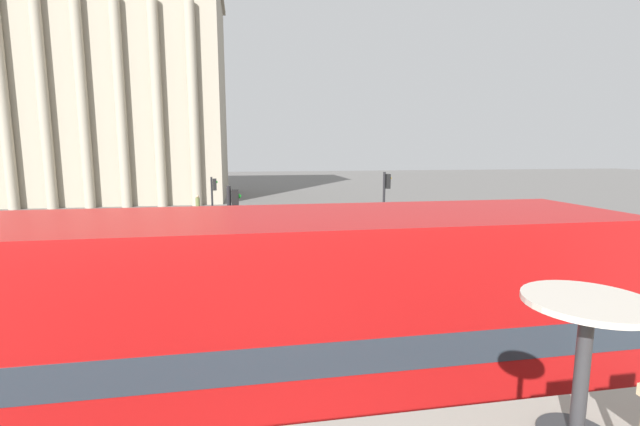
{
  "coord_description": "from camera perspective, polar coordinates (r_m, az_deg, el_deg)",
  "views": [
    {
      "loc": [
        -0.67,
        -2.06,
        5.08
      ],
      "look_at": [
        2.43,
        15.67,
        2.41
      ],
      "focal_mm": 24.0,
      "sensor_mm": 36.0,
      "label": 1
    }
  ],
  "objects": [
    {
      "name": "double_decker_bus",
      "position": [
        6.64,
        -6.87,
        -16.13
      ],
      "size": [
        10.67,
        2.75,
        4.14
      ],
      "rotation": [
        0.0,
        0.0,
        -0.1
      ],
      "color": "black",
      "rests_on": "ground_plane"
    },
    {
      "name": "cafe_dining_table",
      "position": [
        2.51,
        31.86,
        -13.9
      ],
      "size": [
        0.6,
        0.6,
        0.73
      ],
      "color": "#2D2D30",
      "rests_on": "cafe_floor_slab"
    },
    {
      "name": "plaza_building_left",
      "position": [
        49.97,
        -26.4,
        14.09
      ],
      "size": [
        23.39,
        15.48,
        21.51
      ],
      "color": "#A39984",
      "rests_on": "ground_plane"
    },
    {
      "name": "traffic_light_near",
      "position": [
        12.89,
        -11.59,
        -2.71
      ],
      "size": [
        0.42,
        0.24,
        4.03
      ],
      "color": "black",
      "rests_on": "ground_plane"
    },
    {
      "name": "traffic_light_mid",
      "position": [
        20.83,
        8.7,
        1.57
      ],
      "size": [
        0.42,
        0.24,
        4.03
      ],
      "color": "black",
      "rests_on": "ground_plane"
    },
    {
      "name": "traffic_light_far",
      "position": [
        26.39,
        -14.03,
        2.1
      ],
      "size": [
        0.42,
        0.24,
        3.48
      ],
      "color": "black",
      "rests_on": "ground_plane"
    },
    {
      "name": "car_white",
      "position": [
        17.09,
        -10.42,
        -6.55
      ],
      "size": [
        4.2,
        1.93,
        1.35
      ],
      "rotation": [
        0.0,
        0.0,
        5.73
      ],
      "color": "black",
      "rests_on": "ground_plane"
    },
    {
      "name": "pedestrian_red",
      "position": [
        15.32,
        -26.0,
        -8.15
      ],
      "size": [
        0.32,
        0.32,
        1.63
      ],
      "rotation": [
        0.0,
        0.0,
        5.74
      ],
      "color": "#282B33",
      "rests_on": "ground_plane"
    },
    {
      "name": "pedestrian_black",
      "position": [
        23.75,
        -22.12,
        -2.32
      ],
      "size": [
        0.32,
        0.32,
        1.58
      ],
      "rotation": [
        0.0,
        0.0,
        6.02
      ],
      "color": "#282B33",
      "rests_on": "ground_plane"
    },
    {
      "name": "pedestrian_blue",
      "position": [
        18.29,
        -21.15,
        -4.83
      ],
      "size": [
        0.32,
        0.32,
        1.83
      ],
      "rotation": [
        0.0,
        0.0,
        5.63
      ],
      "color": "#282B33",
      "rests_on": "ground_plane"
    },
    {
      "name": "pedestrian_olive",
      "position": [
        34.07,
        -15.99,
        1.16
      ],
      "size": [
        0.32,
        0.32,
        1.67
      ],
      "rotation": [
        0.0,
        0.0,
        4.46
      ],
      "color": "#282B33",
      "rests_on": "ground_plane"
    }
  ]
}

